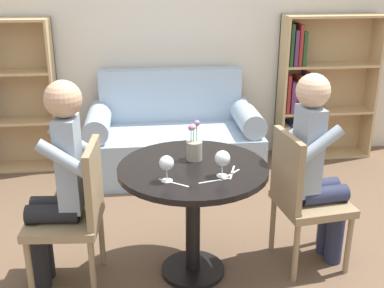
% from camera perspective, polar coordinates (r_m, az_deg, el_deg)
% --- Properties ---
extents(ground_plane, '(16.00, 16.00, 0.00)m').
position_cam_1_polar(ground_plane, '(3.18, 0.10, -14.87)').
color(ground_plane, brown).
extents(back_wall, '(5.20, 0.05, 2.70)m').
position_cam_1_polar(back_wall, '(4.66, -2.81, 14.44)').
color(back_wall, silver).
rests_on(back_wall, ground_plane).
extents(round_table, '(0.89, 0.89, 0.73)m').
position_cam_1_polar(round_table, '(2.89, 0.11, -5.49)').
color(round_table, black).
rests_on(round_table, ground_plane).
extents(couch, '(1.57, 0.80, 0.92)m').
position_cam_1_polar(couch, '(4.48, -2.23, 0.54)').
color(couch, '#9EB2C6').
rests_on(couch, ground_plane).
extents(bookshelf_right, '(0.94, 0.28, 1.40)m').
position_cam_1_polar(bookshelf_right, '(4.93, 14.14, 5.79)').
color(bookshelf_right, tan).
rests_on(bookshelf_right, ground_plane).
extents(chair_left, '(0.45, 0.45, 0.90)m').
position_cam_1_polar(chair_left, '(2.92, -13.61, -7.63)').
color(chair_left, '#937A56').
rests_on(chair_left, ground_plane).
extents(chair_right, '(0.47, 0.47, 0.90)m').
position_cam_1_polar(chair_right, '(3.10, 12.95, -5.85)').
color(chair_right, '#937A56').
rests_on(chair_right, ground_plane).
extents(person_left, '(0.43, 0.36, 1.27)m').
position_cam_1_polar(person_left, '(2.86, -15.61, -4.30)').
color(person_left, black).
rests_on(person_left, ground_plane).
extents(person_right, '(0.44, 0.37, 1.26)m').
position_cam_1_polar(person_right, '(3.07, 14.63, -2.65)').
color(person_right, '#282D47').
rests_on(person_right, ground_plane).
extents(wine_glass_left, '(0.08, 0.08, 0.15)m').
position_cam_1_polar(wine_glass_left, '(2.60, -3.03, -2.36)').
color(wine_glass_left, white).
rests_on(wine_glass_left, round_table).
extents(wine_glass_right, '(0.09, 0.09, 0.15)m').
position_cam_1_polar(wine_glass_right, '(2.66, 3.63, -1.80)').
color(wine_glass_right, white).
rests_on(wine_glass_right, round_table).
extents(flower_vase, '(0.10, 0.10, 0.24)m').
position_cam_1_polar(flower_vase, '(2.89, 0.27, -0.45)').
color(flower_vase, '#9E9384').
rests_on(flower_vase, round_table).
extents(knife_left_setting, '(0.19, 0.06, 0.00)m').
position_cam_1_polar(knife_left_setting, '(2.64, 2.72, -4.36)').
color(knife_left_setting, silver).
rests_on(knife_left_setting, round_table).
extents(fork_left_setting, '(0.16, 0.12, 0.00)m').
position_cam_1_polar(fork_left_setting, '(2.61, -2.19, -4.63)').
color(fork_left_setting, silver).
rests_on(fork_left_setting, round_table).
extents(knife_right_setting, '(0.14, 0.14, 0.00)m').
position_cam_1_polar(knife_right_setting, '(2.71, 4.52, -3.66)').
color(knife_right_setting, silver).
rests_on(knife_right_setting, round_table).
extents(fork_right_setting, '(0.07, 0.18, 0.00)m').
position_cam_1_polar(fork_right_setting, '(2.74, 4.78, -3.37)').
color(fork_right_setting, silver).
rests_on(fork_right_setting, round_table).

